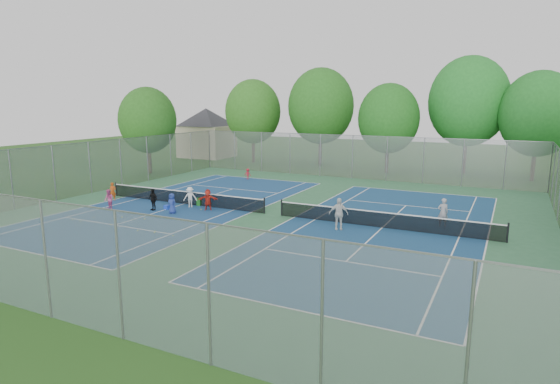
{
  "coord_description": "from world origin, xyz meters",
  "views": [
    {
      "loc": [
        13.27,
        -25.54,
        7.07
      ],
      "look_at": [
        0.0,
        1.0,
        1.3
      ],
      "focal_mm": 30.0,
      "sensor_mm": 36.0,
      "label": 1
    }
  ],
  "objects_px": {
    "net_left": "(184,198)",
    "ball_hopper": "(199,202)",
    "ball_crate": "(167,207)",
    "net_right": "(383,220)",
    "instructor": "(443,212)"
  },
  "relations": [
    {
      "from": "instructor",
      "to": "ball_crate",
      "type": "bearing_deg",
      "value": -12.64
    },
    {
      "from": "net_left",
      "to": "net_right",
      "type": "xyz_separation_m",
      "value": [
        14.0,
        0.0,
        0.0
      ]
    },
    {
      "from": "ball_crate",
      "to": "instructor",
      "type": "bearing_deg",
      "value": 12.0
    },
    {
      "from": "ball_crate",
      "to": "ball_hopper",
      "type": "distance_m",
      "value": 2.25
    },
    {
      "from": "net_left",
      "to": "ball_crate",
      "type": "xyz_separation_m",
      "value": [
        -0.01,
        -1.78,
        -0.31
      ]
    },
    {
      "from": "net_left",
      "to": "ball_hopper",
      "type": "relative_size",
      "value": 22.85
    },
    {
      "from": "net_right",
      "to": "ball_crate",
      "type": "relative_size",
      "value": 38.73
    },
    {
      "from": "instructor",
      "to": "net_left",
      "type": "bearing_deg",
      "value": -18.49
    },
    {
      "from": "net_right",
      "to": "ball_crate",
      "type": "xyz_separation_m",
      "value": [
        -14.01,
        -1.78,
        -0.31
      ]
    },
    {
      "from": "net_left",
      "to": "ball_crate",
      "type": "height_order",
      "value": "net_left"
    },
    {
      "from": "ball_crate",
      "to": "instructor",
      "type": "relative_size",
      "value": 0.2
    },
    {
      "from": "ball_hopper",
      "to": "instructor",
      "type": "xyz_separation_m",
      "value": [
        15.74,
        1.75,
        0.55
      ]
    },
    {
      "from": "ball_hopper",
      "to": "net_right",
      "type": "bearing_deg",
      "value": -0.37
    },
    {
      "from": "net_left",
      "to": "ball_hopper",
      "type": "height_order",
      "value": "net_left"
    },
    {
      "from": "net_left",
      "to": "ball_hopper",
      "type": "bearing_deg",
      "value": 3.74
    }
  ]
}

